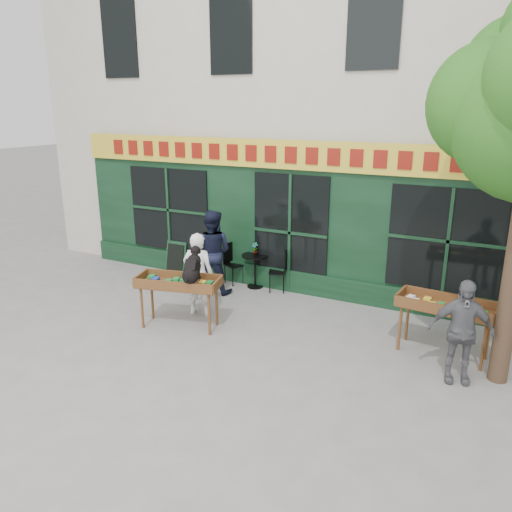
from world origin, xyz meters
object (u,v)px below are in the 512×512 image
object	(u,v)px
woman	(198,274)
book_cart_right	(446,309)
book_cart_center	(179,285)
dog	(192,264)
bistro_table	(255,264)
man_left	(212,252)
man_right	(461,331)

from	to	relation	value
woman	book_cart_right	world-z (taller)	woman
book_cart_center	woman	world-z (taller)	woman
dog	bistro_table	distance (m)	2.68
man_left	dog	bearing A→B (deg)	100.29
man_left	book_cart_center	bearing A→B (deg)	90.97
dog	man_left	xyz separation A→B (m)	(-0.77, 1.88, -0.37)
woman	dog	bearing A→B (deg)	102.77
book_cart_center	book_cart_right	size ratio (longest dim) A/B	1.03
book_cart_center	book_cart_right	distance (m)	4.63
dog	book_cart_right	distance (m)	4.33
book_cart_right	man_right	size ratio (longest dim) A/B	0.97
book_cart_center	man_left	bearing A→B (deg)	89.17
book_cart_center	dog	size ratio (longest dim) A/B	2.67
woman	book_cart_center	bearing A→B (deg)	76.21
woman	bistro_table	distance (m)	1.91
dog	book_cart_right	world-z (taller)	dog
dog	man_right	xyz separation A→B (m)	(4.45, 0.37, -0.49)
bistro_table	woman	bearing A→B (deg)	-98.45
bistro_table	man_left	bearing A→B (deg)	-135.62
man_right	book_cart_right	bearing A→B (deg)	97.05
woman	book_cart_right	xyz separation A→B (m)	(4.50, 0.42, -0.01)
dog	book_cart_right	bearing A→B (deg)	1.35
man_right	bistro_table	world-z (taller)	man_right
man_left	man_right	bearing A→B (deg)	151.87
dog	man_right	size ratio (longest dim) A/B	0.37
woman	man_right	distance (m)	4.81
book_cart_right	bistro_table	bearing A→B (deg)	166.34
book_cart_center	man_left	xyz separation A→B (m)	(-0.42, 1.83, 0.10)
book_cart_center	man_left	world-z (taller)	man_left
dog	bistro_table	size ratio (longest dim) A/B	0.79
dog	man_left	world-z (taller)	man_left
man_right	bistro_table	distance (m)	5.03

